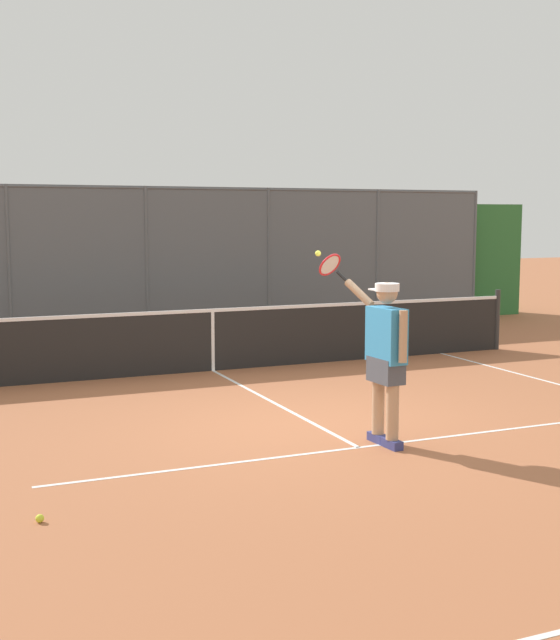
# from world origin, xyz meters

# --- Properties ---
(ground_plane) EXTENTS (60.00, 60.00, 0.00)m
(ground_plane) POSITION_xyz_m (0.00, 0.00, 0.00)
(ground_plane) COLOR #A8603D
(court_line_markings) EXTENTS (8.37, 8.56, 0.01)m
(court_line_markings) POSITION_xyz_m (0.00, 1.34, 0.00)
(court_line_markings) COLOR white
(court_line_markings) RESTS_ON ground
(fence_backdrop) EXTENTS (18.48, 1.37, 2.95)m
(fence_backdrop) POSITION_xyz_m (-0.00, -8.38, 1.31)
(fence_backdrop) COLOR #565B60
(fence_backdrop) RESTS_ON ground
(tennis_net) EXTENTS (10.76, 0.09, 1.07)m
(tennis_net) POSITION_xyz_m (0.00, -3.73, 0.49)
(tennis_net) COLOR #2D2D2D
(tennis_net) RESTS_ON ground
(tennis_player) EXTENTS (0.53, 1.39, 1.99)m
(tennis_player) POSITION_xyz_m (-0.29, 0.96, 1.00)
(tennis_player) COLOR navy
(tennis_player) RESTS_ON ground
(tennis_ball_mid_court) EXTENTS (0.07, 0.07, 0.07)m
(tennis_ball_mid_court) POSITION_xyz_m (3.29, 1.86, 0.03)
(tennis_ball_mid_court) COLOR #CCDB33
(tennis_ball_mid_court) RESTS_ON ground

